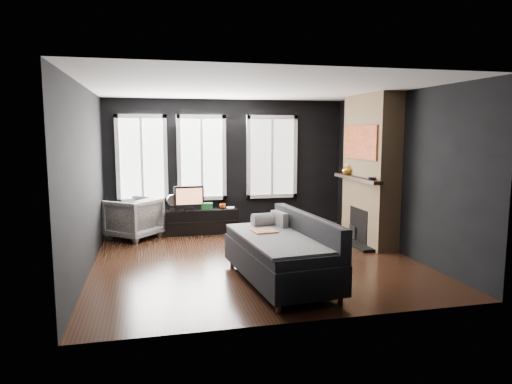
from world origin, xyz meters
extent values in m
plane|color=black|center=(0.00, 0.00, 0.00)|extent=(5.00, 5.00, 0.00)
plane|color=white|center=(0.00, 0.00, 2.70)|extent=(5.00, 5.00, 0.00)
cube|color=black|center=(0.00, 2.50, 1.35)|extent=(5.00, 0.02, 2.70)
cube|color=black|center=(-2.50, 0.00, 1.35)|extent=(0.02, 5.00, 2.70)
cube|color=black|center=(2.50, 0.00, 1.35)|extent=(0.02, 5.00, 2.70)
cube|color=gray|center=(0.26, -0.55, 0.67)|extent=(0.17, 0.39, 0.38)
imported|color=silver|center=(-1.93, 1.95, 0.43)|extent=(1.15, 1.15, 0.86)
imported|color=#E05519|center=(-0.18, 2.09, 0.56)|extent=(0.13, 0.11, 0.12)
imported|color=tan|center=(-0.10, 2.11, 0.60)|extent=(0.15, 0.06, 0.21)
cube|color=#276A30|center=(-0.50, 2.07, 0.55)|extent=(0.24, 0.17, 0.12)
imported|color=gold|center=(2.05, 1.05, 1.33)|extent=(0.26, 0.26, 0.19)
cylinder|color=black|center=(2.05, 0.05, 1.25)|extent=(0.14, 0.14, 0.04)
camera|label=1|loc=(-1.59, -6.96, 2.04)|focal=32.00mm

